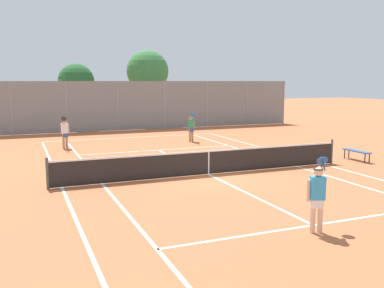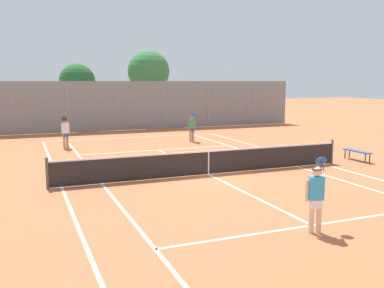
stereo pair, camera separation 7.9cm
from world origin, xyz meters
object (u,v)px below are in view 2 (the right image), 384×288
(loose_tennis_ball_0, at_px, (137,157))
(courtside_bench, at_px, (357,152))
(loose_tennis_ball_1, at_px, (64,145))
(player_far_left, at_px, (65,131))
(loose_tennis_ball_2, at_px, (141,152))
(tree_behind_left, at_px, (76,83))
(player_far_right, at_px, (192,126))
(tennis_net, at_px, (208,162))
(tree_behind_right, at_px, (148,72))
(loose_tennis_ball_4, at_px, (155,143))
(loose_tennis_ball_3, at_px, (309,200))
(player_near_side, at_px, (316,195))
(loose_tennis_ball_5, at_px, (81,156))

(loose_tennis_ball_0, xyz_separation_m, courtside_bench, (9.16, -4.45, 0.38))
(loose_tennis_ball_1, bearing_deg, player_far_left, -88.93)
(loose_tennis_ball_2, relative_size, tree_behind_left, 0.01)
(player_far_right, distance_m, loose_tennis_ball_1, 7.42)
(tennis_net, height_order, player_far_right, player_far_right)
(tennis_net, height_order, loose_tennis_ball_1, tennis_net)
(tennis_net, relative_size, tree_behind_left, 2.43)
(player_far_right, distance_m, tree_behind_right, 11.34)
(player_far_left, height_order, loose_tennis_ball_1, player_far_left)
(tree_behind_left, distance_m, tree_behind_right, 5.88)
(tree_behind_left, bearing_deg, courtside_bench, -62.37)
(tennis_net, bearing_deg, loose_tennis_ball_2, 99.80)
(loose_tennis_ball_4, bearing_deg, tree_behind_left, 105.74)
(loose_tennis_ball_3, bearing_deg, courtside_bench, 36.97)
(loose_tennis_ball_4, distance_m, courtside_bench, 11.01)
(player_near_side, xyz_separation_m, loose_tennis_ball_0, (-1.40, 11.41, -0.89))
(loose_tennis_ball_0, height_order, loose_tennis_ball_2, same)
(loose_tennis_ball_3, bearing_deg, player_near_side, -124.78)
(player_far_left, distance_m, loose_tennis_ball_5, 3.05)
(player_far_left, relative_size, tree_behind_left, 0.36)
(player_near_side, relative_size, loose_tennis_ball_1, 26.88)
(tennis_net, relative_size, loose_tennis_ball_1, 181.82)
(loose_tennis_ball_4, height_order, courtside_bench, courtside_bench)
(loose_tennis_ball_5, bearing_deg, tree_behind_left, 83.47)
(loose_tennis_ball_3, bearing_deg, player_far_right, 83.67)
(loose_tennis_ball_2, bearing_deg, player_far_right, 34.23)
(loose_tennis_ball_1, distance_m, loose_tennis_ball_3, 15.39)
(player_far_right, xyz_separation_m, loose_tennis_ball_5, (-6.89, -2.74, -0.89))
(loose_tennis_ball_4, height_order, tree_behind_right, tree_behind_right)
(courtside_bench, bearing_deg, tree_behind_right, 102.33)
(player_near_side, xyz_separation_m, player_far_right, (3.08, 15.52, 0.00))
(loose_tennis_ball_0, bearing_deg, player_far_left, 123.26)
(tennis_net, xyz_separation_m, courtside_bench, (7.49, 0.12, -0.10))
(player_far_left, relative_size, loose_tennis_ball_1, 26.88)
(loose_tennis_ball_5, relative_size, tree_behind_left, 0.01)
(tennis_net, height_order, player_near_side, player_near_side)
(player_far_left, distance_m, loose_tennis_ball_3, 14.59)
(player_far_right, bearing_deg, courtside_bench, -61.31)
(loose_tennis_ball_2, height_order, tree_behind_right, tree_behind_right)
(loose_tennis_ball_1, xyz_separation_m, loose_tennis_ball_2, (3.44, -3.66, 0.00))
(loose_tennis_ball_1, height_order, courtside_bench, courtside_bench)
(loose_tennis_ball_5, distance_m, courtside_bench, 12.97)
(player_near_side, distance_m, loose_tennis_ball_1, 17.12)
(tree_behind_right, bearing_deg, loose_tennis_ball_5, -118.44)
(loose_tennis_ball_0, distance_m, tree_behind_right, 16.29)
(loose_tennis_ball_2, bearing_deg, loose_tennis_ball_0, -112.65)
(loose_tennis_ball_4, bearing_deg, player_far_right, 2.46)
(player_far_left, height_order, tree_behind_left, tree_behind_left)
(tree_behind_left, bearing_deg, loose_tennis_ball_2, -83.50)
(courtside_bench, bearing_deg, loose_tennis_ball_1, 141.26)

